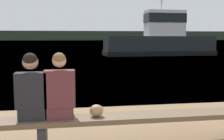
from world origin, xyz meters
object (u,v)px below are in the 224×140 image
person_right (60,90)px  tugboat_red (160,41)px  shopping_bag (96,111)px  person_left (31,90)px  bench_main (42,124)px

person_right → tugboat_red: bearing=67.3°
person_right → shopping_bag: size_ratio=4.70×
person_left → shopping_bag: (0.94, 0.00, -0.35)m
person_left → tugboat_red: (9.13, 20.83, 0.38)m
bench_main → tugboat_red: size_ratio=0.66×
person_left → shopping_bag: size_ratio=4.70×
tugboat_red → shopping_bag: bearing=156.5°
person_right → shopping_bag: (0.54, 0.00, -0.33)m
person_right → person_left: bearing=-179.8°
shopping_bag → person_right: bearing=-180.0°
person_left → tugboat_red: bearing=66.3°
person_left → shopping_bag: 1.00m
person_left → person_right: size_ratio=1.00×
person_left → shopping_bag: bearing=0.1°
person_right → tugboat_red: size_ratio=0.09×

